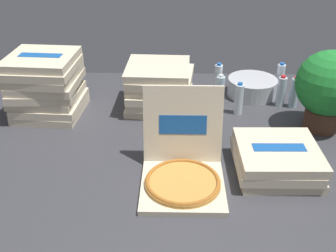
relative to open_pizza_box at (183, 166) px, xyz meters
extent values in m
cube|color=#38383D|center=(-0.11, 0.20, -0.09)|extent=(3.20, 2.40, 0.02)
cube|color=beige|center=(0.00, -0.07, -0.07)|extent=(0.40, 0.40, 0.03)
cylinder|color=#C6893D|center=(0.00, -0.07, -0.05)|extent=(0.37, 0.37, 0.02)
torus|color=#A96324|center=(0.00, -0.07, -0.04)|extent=(0.36, 0.36, 0.02)
cube|color=beige|center=(0.00, 0.17, 0.14)|extent=(0.40, 0.09, 0.40)
cube|color=#19519E|center=(0.00, 0.16, 0.14)|extent=(0.24, 0.02, 0.10)
cube|color=beige|center=(-0.15, 0.81, -0.06)|extent=(0.45, 0.45, 0.05)
cube|color=beige|center=(-0.13, 0.80, -0.01)|extent=(0.42, 0.42, 0.05)
cube|color=#19519E|center=(-0.13, 0.80, 0.02)|extent=(0.27, 0.09, 0.00)
cube|color=beige|center=(-0.15, 0.80, 0.04)|extent=(0.41, 0.41, 0.05)
cube|color=#19519E|center=(-0.15, 0.80, 0.06)|extent=(0.26, 0.08, 0.00)
cube|color=beige|center=(-0.14, 0.82, 0.09)|extent=(0.43, 0.43, 0.05)
cube|color=beige|center=(-0.14, 0.80, 0.14)|extent=(0.44, 0.44, 0.05)
cube|color=beige|center=(-0.15, 0.81, 0.19)|extent=(0.42, 0.42, 0.05)
cube|color=beige|center=(-0.85, 0.71, -0.06)|extent=(0.43, 0.43, 0.05)
cube|color=beige|center=(-0.85, 0.71, -0.01)|extent=(0.43, 0.43, 0.05)
cube|color=#19519E|center=(-0.85, 0.71, 0.02)|extent=(0.27, 0.09, 0.00)
cube|color=beige|center=(-0.87, 0.72, 0.04)|extent=(0.43, 0.43, 0.05)
cube|color=#19519E|center=(-0.87, 0.72, 0.06)|extent=(0.27, 0.09, 0.00)
cube|color=beige|center=(-0.87, 0.71, 0.09)|extent=(0.42, 0.42, 0.05)
cube|color=#19519E|center=(-0.87, 0.71, 0.11)|extent=(0.26, 0.08, 0.00)
cube|color=beige|center=(-0.86, 0.71, 0.14)|extent=(0.42, 0.42, 0.05)
cube|color=beige|center=(-0.87, 0.70, 0.19)|extent=(0.44, 0.44, 0.05)
cube|color=#19519E|center=(-0.87, 0.70, 0.21)|extent=(0.27, 0.09, 0.00)
cube|color=beige|center=(-0.86, 0.70, 0.23)|extent=(0.43, 0.43, 0.05)
cube|color=#19519E|center=(-0.86, 0.70, 0.26)|extent=(0.27, 0.09, 0.00)
cube|color=beige|center=(-0.87, 0.72, 0.28)|extent=(0.43, 0.43, 0.05)
cube|color=#19519E|center=(-0.87, 0.72, 0.31)|extent=(0.27, 0.09, 0.00)
cube|color=beige|center=(0.48, 0.09, -0.06)|extent=(0.41, 0.41, 0.05)
cube|color=beige|center=(0.47, 0.08, -0.01)|extent=(0.41, 0.41, 0.05)
cube|color=beige|center=(0.48, 0.08, 0.04)|extent=(0.41, 0.41, 0.05)
cube|color=#19519E|center=(0.48, 0.08, 0.06)|extent=(0.26, 0.08, 0.00)
cylinder|color=#B7BABF|center=(0.50, 1.01, -0.02)|extent=(0.35, 0.35, 0.12)
cylinder|color=silver|center=(0.26, 0.85, 0.02)|extent=(0.06, 0.06, 0.20)
cylinder|color=white|center=(0.26, 0.85, 0.13)|extent=(0.03, 0.03, 0.02)
cylinder|color=silver|center=(0.75, 0.83, 0.02)|extent=(0.06, 0.06, 0.20)
cylinder|color=red|center=(0.75, 0.83, 0.13)|extent=(0.03, 0.03, 0.02)
cylinder|color=white|center=(0.37, 0.72, 0.02)|extent=(0.06, 0.06, 0.20)
cylinder|color=blue|center=(0.37, 0.72, 0.13)|extent=(0.03, 0.03, 0.02)
cylinder|color=silver|center=(0.67, 0.85, 0.02)|extent=(0.06, 0.06, 0.20)
cylinder|color=red|center=(0.67, 0.85, 0.13)|extent=(0.03, 0.03, 0.02)
cylinder|color=white|center=(0.27, 1.06, 0.02)|extent=(0.06, 0.06, 0.20)
cylinder|color=blue|center=(0.27, 1.06, 0.13)|extent=(0.03, 0.03, 0.02)
cylinder|color=white|center=(0.71, 1.08, 0.02)|extent=(0.06, 0.06, 0.20)
cylinder|color=blue|center=(0.71, 1.08, 0.13)|extent=(0.03, 0.03, 0.02)
cylinder|color=#513323|center=(0.85, 0.54, -0.02)|extent=(0.21, 0.21, 0.13)
sphere|color=#1F7A2D|center=(0.85, 0.54, 0.21)|extent=(0.38, 0.38, 0.38)
camera|label=1|loc=(-0.04, -1.61, 1.15)|focal=42.81mm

